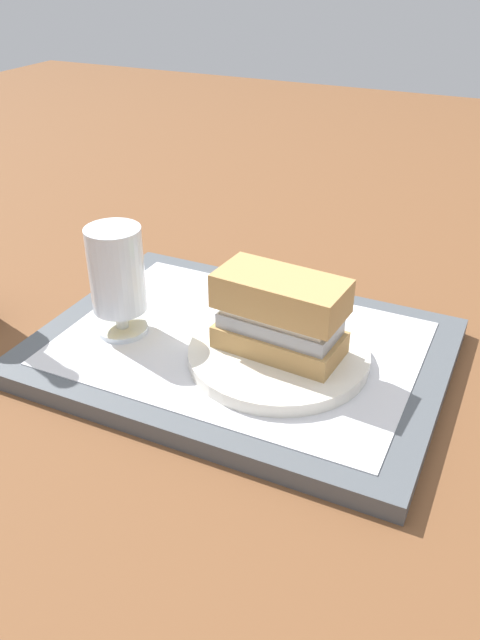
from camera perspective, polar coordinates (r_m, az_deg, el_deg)
ground_plane at (r=0.72m, az=-0.00°, el=-3.41°), size 3.00×3.00×0.00m
tray at (r=0.71m, az=-0.00°, el=-2.75°), size 0.44×0.32×0.02m
placemat at (r=0.71m, az=-0.00°, el=-2.04°), size 0.38×0.27×0.00m
plate at (r=0.68m, az=3.43°, el=-3.09°), size 0.19×0.19×0.01m
sandwich at (r=0.65m, az=3.30°, el=0.64°), size 0.14×0.07×0.08m
beer_glass at (r=0.71m, az=-10.80°, el=3.70°), size 0.06×0.06×0.12m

